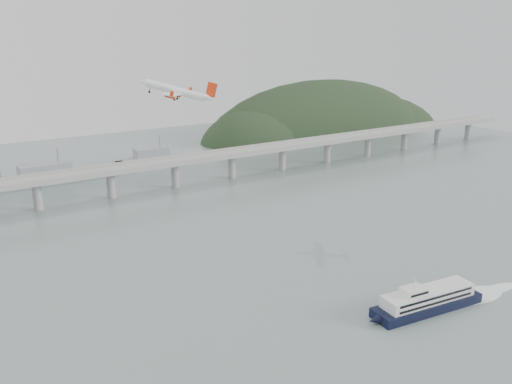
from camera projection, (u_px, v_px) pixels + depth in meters
ground at (322, 298)px, 243.60m from camera, size 900.00×900.00×0.00m
bridge at (148, 169)px, 398.99m from camera, size 800.00×22.00×23.90m
headland at (329, 145)px, 664.18m from camera, size 365.00×155.00×156.00m
ferry at (427, 300)px, 232.41m from camera, size 86.33×21.36×16.29m
airliner at (177, 91)px, 262.12m from camera, size 32.84×31.03×12.26m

